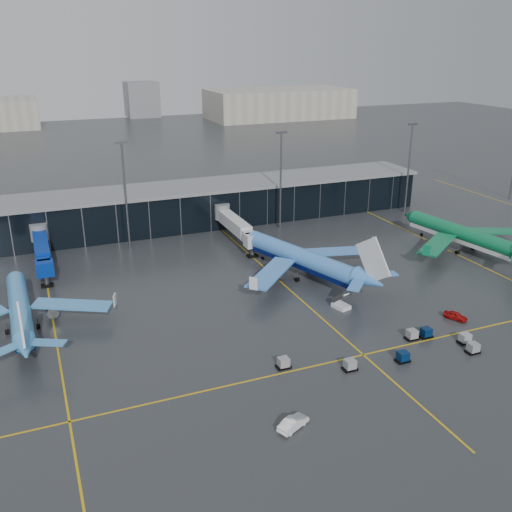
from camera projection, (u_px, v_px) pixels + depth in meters
name	position (u px, v px, depth m)	size (l,w,h in m)	color
ground	(268.00, 325.00, 100.22)	(600.00, 600.00, 0.00)	#282B2D
terminal_pier	(176.00, 206.00, 151.96)	(142.00, 17.00, 10.70)	black
jet_bridges	(42.00, 249.00, 123.42)	(94.00, 27.50, 7.20)	#595B60
flood_masts	(207.00, 184.00, 140.37)	(203.00, 0.50, 25.50)	#595B60
distant_hangars	(168.00, 107.00, 348.52)	(260.00, 71.00, 22.00)	#B2AD99
taxi_lines	(293.00, 293.00, 112.94)	(220.00, 120.00, 0.02)	gold
airliner_arkefly	(18.00, 297.00, 97.71)	(32.42, 36.93, 11.35)	#4090D4
airliner_klm_near	(301.00, 247.00, 119.27)	(36.66, 41.75, 12.83)	#4385DD
airliner_aer_lingus	(462.00, 225.00, 134.31)	(35.75, 40.72, 12.51)	#0D6D3F
baggage_carts	(403.00, 348.00, 91.20)	(33.20, 8.92, 1.70)	black
mobile_airstair	(341.00, 304.00, 106.38)	(2.92, 3.64, 3.45)	white
service_van_red	(455.00, 316.00, 102.09)	(1.68, 4.18, 1.42)	#A10D0C
service_van_white	(293.00, 423.00, 73.35)	(1.67, 4.80, 1.58)	silver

